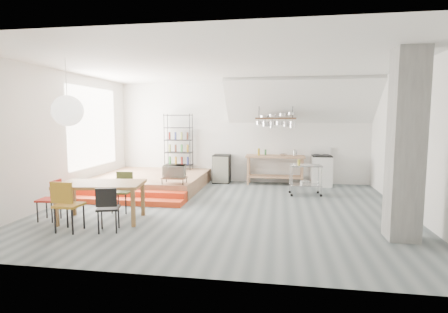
% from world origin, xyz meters
% --- Properties ---
extents(floor, '(8.00, 8.00, 0.00)m').
position_xyz_m(floor, '(0.00, 0.00, 0.00)').
color(floor, '#566064').
rests_on(floor, ground).
extents(wall_back, '(8.00, 0.04, 3.20)m').
position_xyz_m(wall_back, '(0.00, 3.50, 1.60)').
color(wall_back, silver).
rests_on(wall_back, ground).
extents(wall_left, '(0.04, 7.00, 3.20)m').
position_xyz_m(wall_left, '(-4.00, 0.00, 1.60)').
color(wall_left, silver).
rests_on(wall_left, ground).
extents(wall_right, '(0.04, 7.00, 3.20)m').
position_xyz_m(wall_right, '(4.00, 0.00, 1.60)').
color(wall_right, silver).
rests_on(wall_right, ground).
extents(ceiling, '(8.00, 7.00, 0.02)m').
position_xyz_m(ceiling, '(0.00, 0.00, 3.20)').
color(ceiling, white).
rests_on(ceiling, wall_back).
extents(slope_ceiling, '(4.40, 1.44, 1.32)m').
position_xyz_m(slope_ceiling, '(1.80, 2.90, 2.55)').
color(slope_ceiling, white).
rests_on(slope_ceiling, wall_back).
extents(window_pane, '(0.02, 2.50, 2.20)m').
position_xyz_m(window_pane, '(-3.98, 1.50, 1.80)').
color(window_pane, white).
rests_on(window_pane, wall_left).
extents(platform, '(3.00, 3.00, 0.40)m').
position_xyz_m(platform, '(-2.50, 2.00, 0.20)').
color(platform, '#9B6D4D').
rests_on(platform, ground).
extents(step_lower, '(3.00, 0.35, 0.13)m').
position_xyz_m(step_lower, '(-2.50, 0.05, 0.07)').
color(step_lower, '#EE431C').
rests_on(step_lower, ground).
extents(step_upper, '(3.00, 0.35, 0.27)m').
position_xyz_m(step_upper, '(-2.50, 0.40, 0.13)').
color(step_upper, '#EE431C').
rests_on(step_upper, ground).
extents(concrete_column, '(0.50, 0.50, 3.20)m').
position_xyz_m(concrete_column, '(3.30, -1.50, 1.60)').
color(concrete_column, slate).
rests_on(concrete_column, ground).
extents(kitchen_counter, '(1.80, 0.60, 0.91)m').
position_xyz_m(kitchen_counter, '(1.10, 3.15, 0.63)').
color(kitchen_counter, '#9B6D4D').
rests_on(kitchen_counter, ground).
extents(stove, '(0.60, 0.60, 1.18)m').
position_xyz_m(stove, '(2.50, 3.16, 0.48)').
color(stove, white).
rests_on(stove, ground).
extents(pot_rack, '(1.20, 0.50, 1.43)m').
position_xyz_m(pot_rack, '(1.13, 2.92, 1.98)').
color(pot_rack, '#3D2518').
rests_on(pot_rack, ceiling).
extents(wire_shelving, '(0.88, 0.38, 1.80)m').
position_xyz_m(wire_shelving, '(-2.00, 3.20, 1.33)').
color(wire_shelving, black).
rests_on(wire_shelving, platform).
extents(microwave_shelf, '(0.60, 0.40, 0.16)m').
position_xyz_m(microwave_shelf, '(-1.40, 0.75, 0.55)').
color(microwave_shelf, '#9B6D4D').
rests_on(microwave_shelf, platform).
extents(paper_lantern, '(0.60, 0.60, 0.60)m').
position_xyz_m(paper_lantern, '(-2.88, -1.39, 2.20)').
color(paper_lantern, white).
rests_on(paper_lantern, ceiling).
extents(dining_table, '(1.75, 1.15, 0.77)m').
position_xyz_m(dining_table, '(-2.28, -1.30, 0.69)').
color(dining_table, olive).
rests_on(dining_table, ground).
extents(chair_mustard, '(0.45, 0.45, 0.94)m').
position_xyz_m(chair_mustard, '(-2.54, -2.09, 0.56)').
color(chair_mustard, '#A7771C').
rests_on(chair_mustard, ground).
extents(chair_black, '(0.48, 0.48, 0.83)m').
position_xyz_m(chair_black, '(-1.81, -1.97, 0.50)').
color(chair_black, black).
rests_on(chair_black, ground).
extents(chair_olive, '(0.40, 0.40, 0.87)m').
position_xyz_m(chair_olive, '(-2.18, -0.55, 0.52)').
color(chair_olive, '#525E2C').
rests_on(chair_olive, ground).
extents(chair_red, '(0.40, 0.40, 0.83)m').
position_xyz_m(chair_red, '(-3.27, -1.46, 0.50)').
color(chair_red, '#AD2218').
rests_on(chair_red, ground).
extents(rolling_cart, '(0.87, 0.54, 0.82)m').
position_xyz_m(rolling_cart, '(1.93, 1.75, 0.53)').
color(rolling_cart, silver).
rests_on(rolling_cart, ground).
extents(mini_fridge, '(0.53, 0.53, 0.90)m').
position_xyz_m(mini_fridge, '(-0.58, 3.20, 0.45)').
color(mini_fridge, black).
rests_on(mini_fridge, ground).
extents(microwave, '(0.60, 0.45, 0.31)m').
position_xyz_m(microwave, '(-1.40, 0.75, 0.72)').
color(microwave, beige).
rests_on(microwave, microwave_shelf).
extents(bowl, '(0.28, 0.28, 0.06)m').
position_xyz_m(bowl, '(1.35, 3.10, 0.94)').
color(bowl, silver).
rests_on(bowl, kitchen_counter).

